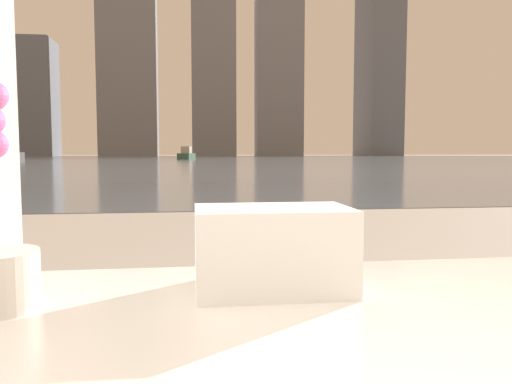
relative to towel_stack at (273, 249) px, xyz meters
The scene contains 9 objects.
towel_stack is the anchor object (origin of this frame).
harbor_water 61.14m from the towel_stack, 89.73° to the left, with size 180.00×110.00×0.01m.
harbor_boat_0 59.06m from the towel_stack, 90.63° to the left, with size 2.17×4.25×1.52m.
harbor_boat_2 50.79m from the towel_stack, 110.16° to the left, with size 2.97×5.00×1.77m.
skyline_tower_0 123.12m from the towel_stack, 107.03° to the left, with size 11.15×9.94×25.78m.
skyline_tower_1 121.68m from the towel_stack, 96.88° to the left, with size 12.98×7.44×60.83m.
skyline_tower_2 120.71m from the towel_stack, 87.41° to the left, with size 10.11×6.64×58.64m.
skyline_tower_3 120.27m from the towel_stack, 79.95° to the left, with size 10.89×6.35×36.71m.
skyline_tower_4 128.84m from the towel_stack, 68.83° to the left, with size 7.96×13.55×58.58m.
Camera 1 is at (-0.44, -0.07, 0.84)m, focal length 35.00 mm.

